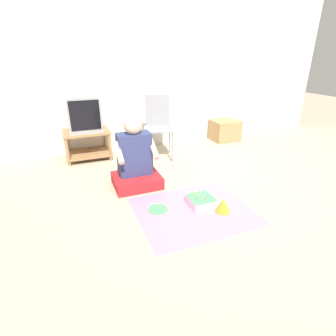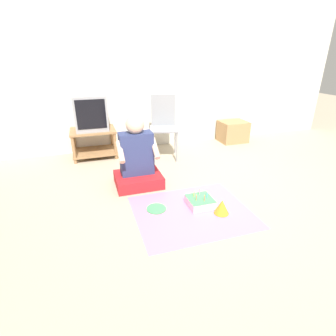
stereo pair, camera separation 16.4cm
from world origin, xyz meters
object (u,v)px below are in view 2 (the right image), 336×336
Objects in this scene: person_seated at (137,160)px; tv at (90,112)px; cardboard_box_stack at (233,131)px; party_hat_blue at (222,207)px; birthday_cake at (200,202)px; paper_plate at (156,209)px; folding_chair at (163,122)px.

tv is at bearing 110.91° from person_seated.
tv reaches higher than cardboard_box_stack.
tv is 2.43m from party_hat_blue.
party_hat_blue is at bearing -54.05° from person_seated.
person_seated is 0.92m from birthday_cake.
cardboard_box_stack reaches higher than paper_plate.
tv is at bearing 117.08° from birthday_cake.
tv reaches higher than birthday_cake.
tv is 2.51m from cardboard_box_stack.
paper_plate is at bearing -74.43° from tv.
paper_plate is (0.50, -1.80, -0.68)m from tv.
paper_plate is at bearing 155.54° from party_hat_blue.
folding_chair is at bearing 92.42° from party_hat_blue.
person_seated reaches higher than cardboard_box_stack.
birthday_cake is (-1.49, -1.89, -0.13)m from cardboard_box_stack.
folding_chair is 3.60× the size of birthday_cake.
folding_chair is at bearing 87.35° from birthday_cake.
cardboard_box_stack is at bearing 51.69° from birthday_cake.
paper_plate is (-0.53, -1.48, -0.53)m from folding_chair.
tv reaches higher than party_hat_blue.
tv reaches higher than folding_chair.
tv is at bearing 162.84° from folding_chair.
paper_plate is (-0.46, 0.08, -0.04)m from birthday_cake.
cardboard_box_stack is at bearing 57.18° from party_hat_blue.
cardboard_box_stack is 2.33m from person_seated.
birthday_cake is (0.96, -1.88, -0.64)m from tv.
birthday_cake is 0.47m from paper_plate.
person_seated is at bearing 95.15° from paper_plate.
paper_plate is at bearing -84.85° from person_seated.
cardboard_box_stack is 2.67m from paper_plate.
tv is at bearing -179.70° from cardboard_box_stack.
party_hat_blue is at bearing -61.94° from tv.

